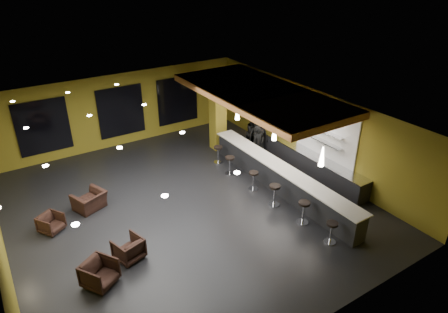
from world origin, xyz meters
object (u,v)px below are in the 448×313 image
pendant_0 (322,156)px  armchair_c (51,223)px  bar_stool_2 (275,192)px  pendant_2 (237,112)px  bar_stool_3 (254,178)px  staff_b (253,133)px  bar_stool_4 (230,163)px  armchair_b (129,249)px  column (218,114)px  staff_a (258,144)px  bar_stool_5 (218,152)px  armchair_a (100,273)px  pendant_1 (275,131)px  armchair_d (90,201)px  prep_counter (308,163)px  bar_counter (280,179)px  staff_c (258,135)px  bar_stool_0 (331,230)px  bar_stool_1 (304,210)px

pendant_0 → armchair_c: bearing=153.3°
bar_stool_2 → pendant_2: bearing=77.0°
bar_stool_3 → staff_b: bearing=54.1°
bar_stool_2 → bar_stool_4: bar_stool_2 is taller
armchair_b → bar_stool_3: bearing=175.7°
column → bar_stool_4: 2.90m
staff_a → bar_stool_5: 1.82m
armchair_a → armchair_c: 3.36m
column → pendant_1: size_ratio=5.00×
column → armchair_d: bearing=-164.5°
staff_b → bar_stool_2: 4.80m
bar_stool_4 → armchair_a: bearing=-153.2°
prep_counter → armchair_a: 9.68m
bar_stool_3 → bar_stool_5: 2.69m
bar_counter → bar_stool_2: (-0.86, -0.71, 0.04)m
armchair_c → bar_stool_5: 7.45m
staff_c → bar_stool_2: 4.39m
bar_stool_0 → bar_stool_5: (-0.12, 6.68, 0.01)m
armchair_b → bar_stool_3: size_ratio=1.03×
column → pendant_0: 6.63m
column → bar_stool_4: column is taller
bar_counter → pendant_0: 2.72m
bar_stool_0 → bar_stool_5: 6.68m
staff_b → column: bearing=126.4°
armchair_c → armchair_d: size_ratio=0.67×
pendant_2 → bar_stool_4: 2.23m
bar_stool_4 → prep_counter: bearing=-29.3°
pendant_0 → armchair_a: pendant_0 is taller
bar_stool_1 → bar_stool_3: (-0.14, 2.71, -0.04)m
staff_c → bar_stool_0: size_ratio=2.34×
staff_c → bar_stool_4: size_ratio=2.26×
column → staff_b: (1.30, -1.04, -0.90)m
armchair_c → bar_stool_4: bar_stool_4 is taller
bar_counter → prep_counter: bearing=14.0°
bar_stool_2 → armchair_d: bearing=149.4°
staff_b → armchair_a: size_ratio=1.99×
bar_stool_3 → pendant_0: bearing=-72.0°
bar_counter → bar_stool_3: 1.04m
prep_counter → pendant_1: pendant_1 is taller
armchair_a → bar_stool_0: 7.19m
bar_stool_2 → bar_stool_5: bar_stool_2 is taller
bar_stool_4 → staff_a: bearing=9.7°
pendant_2 → staff_b: 2.06m
bar_stool_5 → bar_stool_3: bearing=-90.7°
staff_b → bar_stool_4: (-2.24, -1.42, -0.34)m
bar_stool_1 → bar_stool_4: bearing=93.1°
bar_stool_4 → bar_stool_5: bearing=83.7°
column → bar_stool_2: bearing=-99.2°
column → pendant_1: (0.00, -4.10, 0.60)m
pendant_0 → pendant_2: bearing=90.0°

